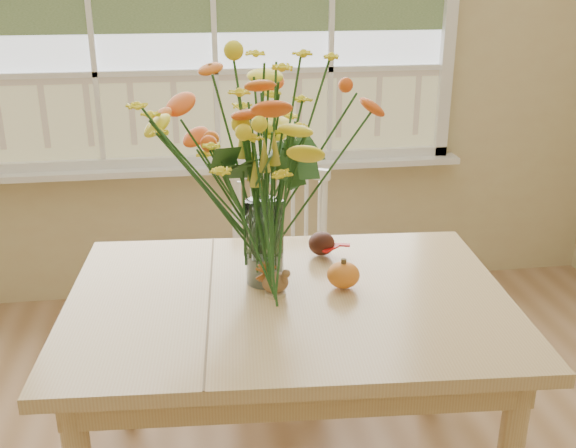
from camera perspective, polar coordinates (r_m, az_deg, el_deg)
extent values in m
cube|color=#CBB481|center=(3.27, -6.32, 16.27)|extent=(4.00, 0.02, 2.70)
cube|color=white|center=(3.32, -5.81, 4.73)|extent=(2.42, 0.12, 0.03)
cube|color=tan|center=(2.02, 0.09, -6.58)|extent=(1.37, 1.02, 0.04)
cube|color=tan|center=(2.05, 0.08, -8.32)|extent=(1.24, 0.89, 0.10)
cylinder|color=tan|center=(2.54, -13.56, -9.93)|extent=(0.07, 0.07, 0.66)
cylinder|color=tan|center=(2.61, 11.97, -8.98)|extent=(0.07, 0.07, 0.66)
cube|color=white|center=(2.68, -0.73, -5.85)|extent=(0.45, 0.43, 0.05)
cube|color=white|center=(2.73, -0.71, -0.20)|extent=(0.40, 0.10, 0.45)
cylinder|color=white|center=(2.66, -4.09, -11.30)|extent=(0.03, 0.03, 0.38)
cylinder|color=white|center=(2.91, -3.71, -8.28)|extent=(0.03, 0.03, 0.38)
cylinder|color=white|center=(2.66, 2.60, -11.32)|extent=(0.03, 0.03, 0.38)
cylinder|color=white|center=(2.91, 2.36, -8.29)|extent=(0.03, 0.03, 0.38)
cylinder|color=white|center=(2.04, -1.98, -1.56)|extent=(0.12, 0.12, 0.26)
ellipsoid|color=orange|center=(2.04, 4.70, -4.43)|extent=(0.10, 0.10, 0.08)
cylinder|color=#CCB78C|center=(2.01, -1.07, -5.88)|extent=(0.06, 0.06, 0.01)
ellipsoid|color=brown|center=(1.99, -1.08, -4.97)|extent=(0.09, 0.07, 0.07)
ellipsoid|color=#38160F|center=(2.26, 2.86, -1.76)|extent=(0.09, 0.09, 0.08)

